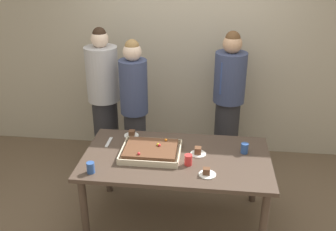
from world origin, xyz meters
TOP-DOWN VIEW (x-y plane):
  - ground_plane at (0.00, 0.00)m, footprint 12.00×12.00m
  - interior_back_panel at (0.00, 1.60)m, footprint 8.00×0.12m
  - party_table at (0.00, 0.00)m, footprint 1.76×0.97m
  - sheet_cake at (-0.24, 0.01)m, footprint 0.55×0.45m
  - plated_slice_near_left at (-0.50, 0.36)m, footprint 0.15×0.15m
  - plated_slice_near_right at (0.20, 0.06)m, footprint 0.15×0.15m
  - plated_slice_far_left at (0.29, -0.28)m, footprint 0.15×0.15m
  - drink_cup_nearest at (-0.71, -0.36)m, footprint 0.07×0.07m
  - drink_cup_middle at (0.64, 0.14)m, footprint 0.07×0.07m
  - drink_cup_far_end at (0.12, -0.13)m, footprint 0.07×0.07m
  - cake_server_utensil at (-0.70, 0.19)m, footprint 0.03×0.20m
  - person_serving_front at (-0.56, 0.81)m, footprint 0.31×0.31m
  - person_green_shirt_behind at (-0.96, 0.99)m, footprint 0.38×0.38m
  - person_striped_tie_right at (0.51, 1.15)m, footprint 0.37×0.37m

SIDE VIEW (x-z plane):
  - ground_plane at x=0.00m, z-range 0.00..0.00m
  - party_table at x=0.00m, z-range 0.29..1.02m
  - cake_server_utensil at x=-0.70m, z-range 0.74..0.75m
  - plated_slice_far_left at x=0.29m, z-range 0.72..0.79m
  - plated_slice_near_left at x=-0.50m, z-range 0.73..0.79m
  - plated_slice_near_right at x=0.20m, z-range 0.73..0.80m
  - sheet_cake at x=-0.24m, z-range 0.72..0.83m
  - drink_cup_nearest at x=-0.71m, z-range 0.74..0.84m
  - drink_cup_middle at x=0.64m, z-range 0.74..0.84m
  - drink_cup_far_end at x=0.12m, z-range 0.74..0.84m
  - person_serving_front at x=-0.56m, z-range 0.04..1.69m
  - person_striped_tie_right at x=0.51m, z-range 0.03..1.72m
  - person_green_shirt_behind at x=-0.96m, z-range 0.02..1.75m
  - interior_back_panel at x=0.00m, z-range 0.00..3.00m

